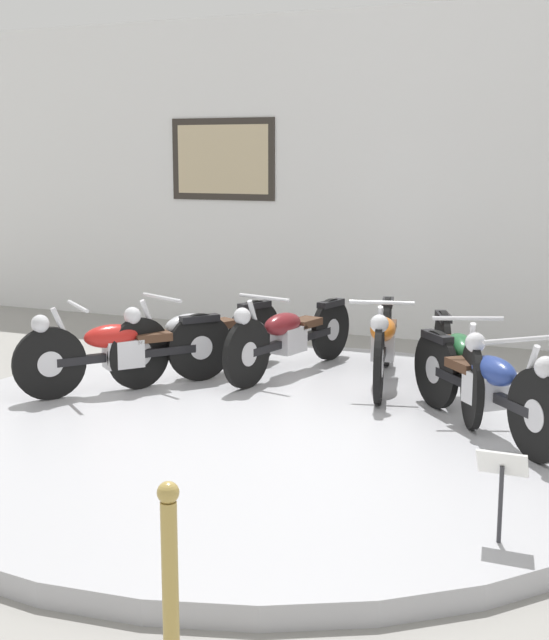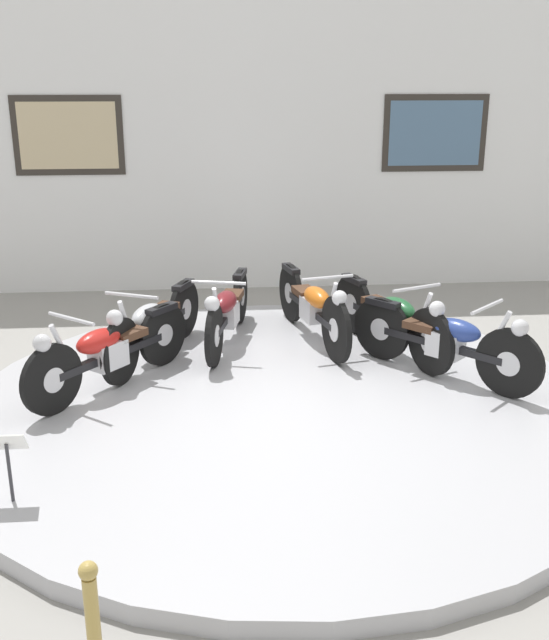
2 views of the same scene
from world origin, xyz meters
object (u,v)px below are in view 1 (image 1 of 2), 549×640
Objects in this scene: motorcycle_silver at (196,336)px; motorcycle_blue at (485,383)px; motorcycle_maroon at (289,334)px; motorcycle_red at (123,348)px; motorcycle_orange at (383,340)px; motorcycle_green at (457,358)px; info_placard_front_centre at (502,476)px.

motorcycle_blue is (2.73, -0.69, 0.00)m from motorcycle_silver.
motorcycle_maroon is at bearing 151.11° from motorcycle_blue.
motorcycle_maroon is 2.27m from motorcycle_blue.
motorcycle_red is 1.04× the size of motorcycle_blue.
motorcycle_orange is at bearing 134.68° from motorcycle_blue.
motorcycle_silver is at bearing -179.98° from motorcycle_green.
motorcycle_orange reaches higher than motorcycle_green.
info_placard_front_centre is (1.50, -2.94, -0.03)m from motorcycle_orange.
motorcycle_maroon is 1.69m from motorcycle_green.
motorcycle_maroon is at bearing 129.25° from info_placard_front_centre.
motorcycle_blue reaches higher than motorcycle_maroon.
motorcycle_green reaches higher than motorcycle_silver.
info_placard_front_centre is (0.41, -1.84, -0.01)m from motorcycle_blue.
motorcycle_red is 0.81× the size of motorcycle_maroon.
info_placard_front_centre is at bearing -38.80° from motorcycle_silver.
motorcycle_green is 3.65× the size of info_placard_front_centre.
motorcycle_orange is (1.64, 0.42, 0.02)m from motorcycle_silver.
motorcycle_green reaches higher than motorcycle_maroon.
motorcycle_blue reaches higher than info_placard_front_centre.
motorcycle_green is (2.73, 0.69, 0.01)m from motorcycle_red.
motorcycle_blue is 2.93× the size of info_placard_front_centre.
motorcycle_maroon is at bearing 165.88° from motorcycle_green.
motorcycle_green reaches higher than motorcycle_blue.
motorcycle_maroon is 3.75× the size of info_placard_front_centre.
motorcycle_maroon is 1.03× the size of motorcycle_green.
motorcycle_silver is at bearing -165.75° from motorcycle_orange.
motorcycle_silver is at bearing 63.19° from motorcycle_red.
motorcycle_maroon is 3.80m from info_placard_front_centre.
motorcycle_silver is at bearing 141.20° from info_placard_front_centre.
motorcycle_orange is 3.31m from info_placard_front_centre.
motorcycle_maroon is 1.28× the size of motorcycle_blue.
motorcycle_green reaches higher than motorcycle_red.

